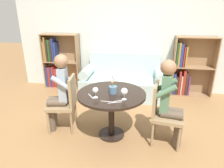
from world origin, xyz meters
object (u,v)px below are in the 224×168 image
Objects in this scene: wine_glass_right at (124,92)px; bookshelf_left at (57,62)px; bookshelf_right at (187,70)px; flower_vase at (113,89)px; chair_left at (66,101)px; wine_glass_left at (95,90)px; chair_right at (163,112)px; person_right at (170,101)px; person_left at (59,91)px; couch at (123,82)px.

bookshelf_left is at bearing 132.19° from wine_glass_right.
bookshelf_right reaches higher than flower_vase.
chair_left is 0.69m from wine_glass_left.
wine_glass_left is (-1.59, -2.05, 0.24)m from bookshelf_right.
chair_right reaches higher than wine_glass_right.
bookshelf_left is at bearing 180.00° from bookshelf_right.
person_right is at bearing 7.43° from wine_glass_left.
person_left is at bearing 167.07° from wine_glass_right.
chair_right is (1.49, -0.10, 0.00)m from chair_left.
couch is at bearing 35.16° from person_right.
wine_glass_right is at bearing -120.29° from bookshelf_right.
chair_right is 0.20m from person_right.
bookshelf_left is (-1.65, 0.26, 0.33)m from couch.
chair_left is at bearing 164.70° from wine_glass_right.
chair_right is 1.59m from person_left.
person_right is (2.48, -1.91, 0.03)m from bookshelf_left.
person_left reaches higher than chair_left.
chair_right is at bearing -109.13° from bookshelf_right.
person_right is at bearing 76.96° from chair_left.
chair_right is (-0.66, -1.89, -0.09)m from bookshelf_right.
chair_right is at bearing -38.29° from bookshelf_left.
chair_left is (0.91, -1.79, -0.14)m from bookshelf_left.
wine_glass_right is (0.20, -1.78, 0.52)m from couch.
person_left is 1.07m from wine_glass_right.
wine_glass_right is at bearing -45.64° from flower_vase.
couch is 1.45× the size of person_right.
chair_right is at bearing 77.53° from chair_left.
chair_left is 1.49m from chair_right.
flower_vase reaches higher than chair_right.
flower_vase is at bearing 78.00° from person_left.
person_right reaches higher than person_left.
person_left is 7.58× the size of wine_glass_right.
person_left is 4.83× the size of flower_vase.
bookshelf_right is at bearing 10.71° from couch.
bookshelf_right is 1.06× the size of person_left.
person_left is 0.70m from wine_glass_left.
wine_glass_right is at bearing 110.53° from person_right.
chair_left is 0.19m from person_left.
bookshelf_left is 1.05× the size of person_right.
flower_vase is (-0.18, 0.19, -0.05)m from wine_glass_right.
person_right is (0.83, -1.65, 0.36)m from couch.
person_right is (0.09, -0.02, 0.18)m from chair_right.
chair_left is 1.04m from wine_glass_right.
bookshelf_right reaches higher than wine_glass_right.
bookshelf_right is 8.01× the size of wine_glass_right.
bookshelf_left is at bearing 60.14° from chair_right.
person_right reaches higher than chair_left.
chair_left reaches higher than wine_glass_left.
couch is 1.46× the size of person_left.
person_right is at bearing -106.59° from bookshelf_right.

